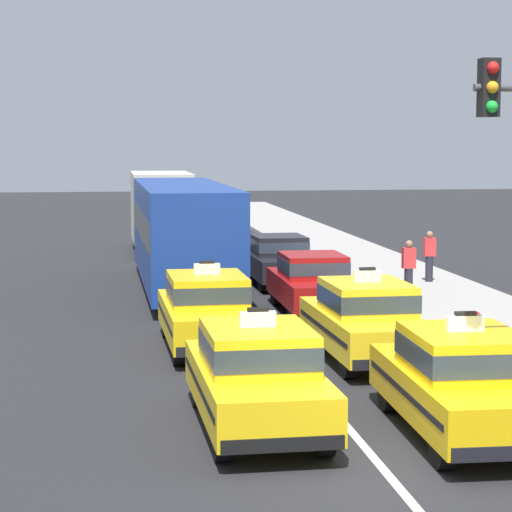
# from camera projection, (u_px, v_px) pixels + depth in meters

# --- Properties ---
(ground_plane) EXTENTS (160.00, 160.00, 0.00)m
(ground_plane) POSITION_uv_depth(u_px,v_px,m) (382.00, 468.00, 14.20)
(ground_plane) COLOR #232326
(lane_stripe_left_right) EXTENTS (0.14, 80.00, 0.01)m
(lane_stripe_left_right) POSITION_uv_depth(u_px,v_px,m) (222.00, 278.00, 33.87)
(lane_stripe_left_right) COLOR silver
(lane_stripe_left_right) RESTS_ON ground
(sidewalk_curb) EXTENTS (4.00, 90.00, 0.15)m
(sidewalk_curb) POSITION_uv_depth(u_px,v_px,m) (432.00, 295.00, 29.75)
(sidewalk_curb) COLOR #9E9993
(sidewalk_curb) RESTS_ON ground
(taxi_left_nearest) EXTENTS (1.89, 4.59, 1.96)m
(taxi_left_nearest) POSITION_uv_depth(u_px,v_px,m) (257.00, 375.00, 15.96)
(taxi_left_nearest) COLOR black
(taxi_left_nearest) RESTS_ON ground
(taxi_left_second) EXTENTS (1.89, 4.59, 1.96)m
(taxi_left_second) POSITION_uv_depth(u_px,v_px,m) (207.00, 310.00, 22.16)
(taxi_left_second) COLOR black
(taxi_left_second) RESTS_ON ground
(bus_left_third) EXTENTS (2.64, 11.23, 3.22)m
(bus_left_third) POSITION_uv_depth(u_px,v_px,m) (182.00, 230.00, 31.15)
(bus_left_third) COLOR black
(bus_left_third) RESTS_ON ground
(box_truck_left_fourth) EXTENTS (2.32, 6.97, 3.27)m
(box_truck_left_fourth) POSITION_uv_depth(u_px,v_px,m) (160.00, 209.00, 41.72)
(box_truck_left_fourth) COLOR black
(box_truck_left_fourth) RESTS_ON ground
(taxi_right_nearest) EXTENTS (1.93, 4.60, 1.96)m
(taxi_right_nearest) POSITION_uv_depth(u_px,v_px,m) (462.00, 381.00, 15.60)
(taxi_right_nearest) COLOR black
(taxi_right_nearest) RESTS_ON ground
(taxi_right_second) EXTENTS (1.91, 4.59, 1.96)m
(taxi_right_second) POSITION_uv_depth(u_px,v_px,m) (365.00, 319.00, 21.00)
(taxi_right_second) COLOR black
(taxi_right_second) RESTS_ON ground
(sedan_right_third) EXTENTS (1.77, 4.30, 1.58)m
(sedan_right_third) POSITION_uv_depth(u_px,v_px,m) (312.00, 281.00, 26.88)
(sedan_right_third) COLOR black
(sedan_right_third) RESTS_ON ground
(sedan_right_fourth) EXTENTS (1.86, 4.34, 1.58)m
(sedan_right_fourth) POSITION_uv_depth(u_px,v_px,m) (278.00, 258.00, 32.14)
(sedan_right_fourth) COLOR black
(sedan_right_fourth) RESTS_ON ground
(pedestrian_near_crosswalk) EXTENTS (0.36, 0.24, 1.62)m
(pedestrian_near_crosswalk) POSITION_uv_depth(u_px,v_px,m) (409.00, 269.00, 28.55)
(pedestrian_near_crosswalk) COLOR #23232D
(pedestrian_near_crosswalk) RESTS_ON sidewalk_curb
(pedestrian_by_storefront) EXTENTS (0.36, 0.24, 1.58)m
(pedestrian_by_storefront) POSITION_uv_depth(u_px,v_px,m) (429.00, 256.00, 31.93)
(pedestrian_by_storefront) COLOR #23232D
(pedestrian_by_storefront) RESTS_ON sidewalk_curb
(fire_hydrant) EXTENTS (0.36, 0.22, 0.73)m
(fire_hydrant) POSITION_uv_depth(u_px,v_px,m) (475.00, 326.00, 22.03)
(fire_hydrant) COLOR red
(fire_hydrant) RESTS_ON sidewalk_curb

